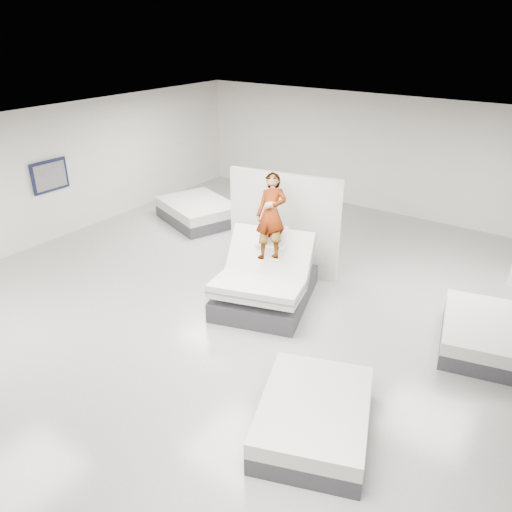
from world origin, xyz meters
name	(u,v)px	position (x,y,z in m)	size (l,w,h in m)	color
room	(235,240)	(0.00, 0.00, 1.60)	(14.00, 14.04, 3.20)	#A8A59F
hero_bed	(265,283)	(0.06, 0.84, 0.42)	(2.19, 2.54, 1.43)	#3C3B41
person	(271,231)	(-0.04, 1.16, 1.35)	(0.61, 0.40, 1.67)	slate
remote	(277,250)	(0.28, 0.90, 1.15)	(0.05, 0.14, 0.03)	black
divider_panel	(284,224)	(-0.37, 2.17, 1.10)	(2.42, 0.11, 2.20)	silver
flat_bed_right_far	(486,335)	(3.91, 1.71, 0.25)	(1.75, 2.09, 0.50)	#3C3B41
flat_bed_right_near	(314,417)	(2.49, -1.60, 0.25)	(1.94, 2.21, 0.51)	#3C3B41
flat_bed_left_far	(198,211)	(-3.82, 3.33, 0.28)	(2.47, 2.16, 0.57)	#3C3B41
wall_poster	(50,176)	(-5.93, 0.50, 1.60)	(0.06, 0.95, 0.75)	black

